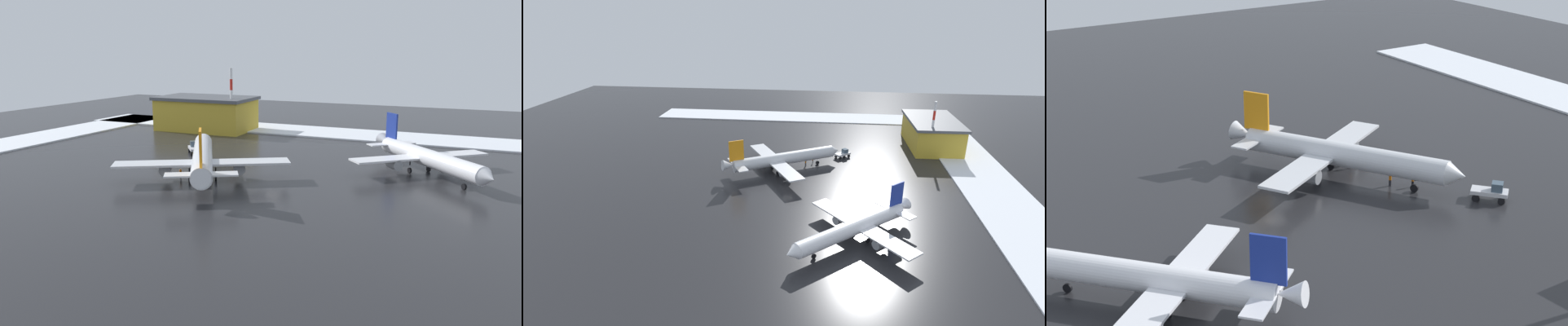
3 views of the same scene
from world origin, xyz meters
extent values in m
plane|color=#232326|center=(0.00, 0.00, 0.00)|extent=(240.00, 240.00, 0.00)
cube|color=white|center=(0.00, -50.00, 0.16)|extent=(152.00, 16.00, 0.33)
cylinder|color=silver|center=(11.99, 2.12, 3.38)|extent=(17.40, 26.70, 3.28)
cone|color=silver|center=(19.85, -11.41, 3.38)|extent=(3.86, 3.57, 3.12)
cone|color=silver|center=(4.03, 15.81, 3.96)|extent=(4.15, 4.38, 3.19)
cube|color=silver|center=(17.38, 8.60, 3.09)|extent=(12.99, 9.98, 0.35)
cylinder|color=gray|center=(15.95, 7.21, 2.13)|extent=(3.32, 3.81, 1.93)
cube|color=silver|center=(3.69, 0.64, 3.09)|extent=(12.99, 9.98, 0.35)
cylinder|color=gray|center=(5.60, 1.20, 2.13)|extent=(3.32, 3.81, 1.93)
cube|color=orange|center=(5.20, 13.81, 7.53)|extent=(2.24, 3.52, 5.41)
cube|color=silver|center=(7.80, 15.10, 3.77)|extent=(5.27, 4.50, 0.23)
cube|color=silver|center=(2.79, 12.19, 3.77)|extent=(5.27, 4.50, 0.23)
cylinder|color=black|center=(17.09, -6.65, 1.93)|extent=(0.23, 0.23, 0.68)
cylinder|color=black|center=(17.09, -6.65, 0.53)|extent=(0.83, 1.09, 1.06)
cylinder|color=black|center=(12.37, 5.69, 1.93)|extent=(0.23, 0.23, 0.68)
cylinder|color=black|center=(12.37, 5.69, 0.53)|extent=(0.83, 1.09, 1.06)
cylinder|color=black|center=(8.70, 3.55, 1.93)|extent=(0.23, 0.23, 0.68)
cylinder|color=black|center=(8.70, 3.55, 0.53)|extent=(0.83, 1.09, 1.06)
cylinder|color=white|center=(-22.55, -14.51, 3.05)|extent=(19.59, 21.52, 2.96)
cone|color=white|center=(-31.93, -3.95, 3.05)|extent=(3.50, 3.44, 2.82)
cone|color=white|center=(-13.05, -25.20, 3.57)|extent=(3.95, 4.00, 2.88)
cube|color=white|center=(-26.15, -21.21, 2.79)|extent=(11.02, 10.40, 0.31)
cylinder|color=gray|center=(-25.14, -19.73, 1.92)|extent=(3.27, 3.37, 1.74)
cube|color=white|center=(-15.46, -11.71, 2.79)|extent=(11.02, 10.40, 0.31)
cylinder|color=gray|center=(-17.06, -12.54, 1.92)|extent=(3.27, 3.37, 1.74)
cube|color=navy|center=(-14.44, -23.63, 6.80)|extent=(2.55, 2.82, 4.88)
cube|color=white|center=(-16.51, -25.24, 3.40)|extent=(4.63, 4.47, 0.21)
cube|color=white|center=(-12.60, -21.76, 3.40)|extent=(4.63, 4.47, 0.21)
cylinder|color=black|center=(-28.63, -7.66, 1.74)|extent=(0.21, 0.21, 0.61)
cylinder|color=black|center=(-28.63, -7.66, 0.48)|extent=(0.87, 0.92, 0.96)
cylinder|color=black|center=(-22.24, -17.74, 1.74)|extent=(0.21, 0.21, 0.61)
cylinder|color=black|center=(-22.24, -17.74, 0.48)|extent=(0.87, 0.92, 0.96)
cylinder|color=black|center=(-19.37, -15.19, 1.74)|extent=(0.21, 0.21, 0.61)
cylinder|color=black|center=(-19.37, -15.19, 0.48)|extent=(0.87, 0.92, 0.96)
cube|color=silver|center=(23.41, -13.80, 1.15)|extent=(4.64, 4.94, 0.50)
cube|color=#3F5160|center=(24.00, -14.50, 1.95)|extent=(2.05, 2.04, 1.10)
cylinder|color=black|center=(25.20, -14.39, 0.45)|extent=(0.82, 0.90, 0.90)
cylinder|color=black|center=(23.68, -15.67, 0.45)|extent=(0.82, 0.90, 0.90)
cylinder|color=black|center=(23.13, -11.93, 0.45)|extent=(0.82, 0.90, 0.90)
cylinder|color=black|center=(21.61, -13.20, 0.45)|extent=(0.82, 0.90, 0.90)
cylinder|color=black|center=(17.86, -5.24, 0.42)|extent=(0.16, 0.16, 0.85)
cylinder|color=black|center=(18.06, -5.27, 0.42)|extent=(0.16, 0.16, 0.85)
cylinder|color=orange|center=(17.96, -5.26, 1.16)|extent=(0.36, 0.36, 0.62)
sphere|color=tan|center=(17.96, -5.26, 1.59)|extent=(0.24, 0.24, 0.24)
cylinder|color=black|center=(14.91, 4.51, 0.42)|extent=(0.16, 0.16, 0.85)
cylinder|color=black|center=(14.74, 4.62, 0.42)|extent=(0.16, 0.16, 0.85)
cylinder|color=orange|center=(14.83, 4.56, 1.16)|extent=(0.36, 0.36, 0.62)
sphere|color=tan|center=(14.83, 4.56, 1.59)|extent=(0.24, 0.24, 0.24)
cylinder|color=black|center=(15.64, -3.27, 0.42)|extent=(0.16, 0.16, 0.85)
cylinder|color=black|center=(15.70, -3.46, 0.42)|extent=(0.16, 0.16, 0.85)
cylinder|color=orange|center=(15.67, -3.37, 1.16)|extent=(0.36, 0.36, 0.62)
sphere|color=tan|center=(15.67, -3.37, 1.59)|extent=(0.24, 0.24, 0.24)
cylinder|color=red|center=(28.42, -39.73, 1.37)|extent=(0.70, 0.70, 2.74)
cylinder|color=white|center=(28.42, -39.73, 4.11)|extent=(0.70, 0.70, 2.74)
cylinder|color=red|center=(28.42, -39.73, 6.85)|extent=(0.70, 0.70, 2.74)
cylinder|color=white|center=(28.42, -39.73, 9.59)|extent=(0.70, 0.70, 2.74)
cylinder|color=red|center=(28.42, -39.73, 12.33)|extent=(0.70, 0.70, 2.74)
cylinder|color=white|center=(28.42, -39.73, 15.07)|extent=(0.70, 0.70, 2.74)
cube|color=gold|center=(37.11, -41.90, 4.00)|extent=(24.35, 14.61, 8.00)
cube|color=#4C4F54|center=(37.11, -41.90, 8.40)|extent=(25.38, 15.64, 0.80)
camera|label=1|loc=(-31.35, 73.76, 21.34)|focal=35.00mm
camera|label=2|loc=(-90.38, -9.28, 42.97)|focal=28.00mm
camera|label=3|loc=(-45.97, -79.60, 41.22)|focal=55.00mm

